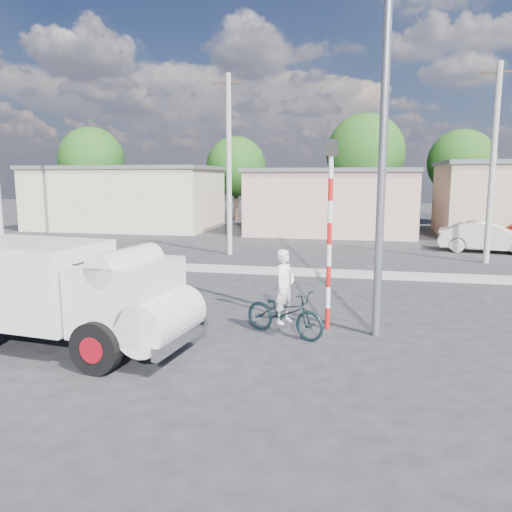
% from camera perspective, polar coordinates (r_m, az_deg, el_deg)
% --- Properties ---
extents(ground_plane, '(120.00, 120.00, 0.00)m').
position_cam_1_polar(ground_plane, '(11.25, -9.12, -9.39)').
color(ground_plane, '#262628').
rests_on(ground_plane, ground).
extents(median, '(40.00, 0.80, 0.16)m').
position_cam_1_polar(median, '(18.68, -0.28, -1.62)').
color(median, '#99968E').
rests_on(median, ground).
extents(truck, '(5.53, 2.62, 2.20)m').
position_cam_1_polar(truck, '(10.91, -20.90, -3.81)').
color(truck, black).
rests_on(truck, ground).
extents(bicycle, '(2.12, 1.48, 1.06)m').
position_cam_1_polar(bicycle, '(11.26, 3.27, -6.47)').
color(bicycle, black).
rests_on(bicycle, ground).
extents(cyclist, '(0.61, 0.71, 1.66)m').
position_cam_1_polar(cyclist, '(11.18, 3.28, -4.99)').
color(cyclist, silver).
rests_on(cyclist, ground).
extents(car_cream, '(4.62, 2.27, 1.46)m').
position_cam_1_polar(car_cream, '(25.95, 24.98, 1.99)').
color(car_cream, beige).
rests_on(car_cream, ground).
extents(traffic_pole, '(0.28, 0.18, 4.36)m').
position_cam_1_polar(traffic_pole, '(11.50, 8.44, 4.25)').
color(traffic_pole, red).
rests_on(traffic_pole, ground).
extents(streetlight, '(2.34, 0.22, 9.00)m').
position_cam_1_polar(streetlight, '(11.23, 13.60, 16.09)').
color(streetlight, slate).
rests_on(streetlight, ground).
extents(building_row, '(37.80, 7.30, 4.44)m').
position_cam_1_polar(building_row, '(32.09, 7.03, 6.48)').
color(building_row, '#C2B393').
rests_on(building_row, ground).
extents(tree_row, '(51.24, 7.43, 8.42)m').
position_cam_1_polar(tree_row, '(38.66, 17.58, 10.74)').
color(tree_row, '#38281E').
rests_on(tree_row, ground).
extents(utility_poles, '(35.40, 0.24, 8.00)m').
position_cam_1_polar(utility_poles, '(21.95, 10.46, 10.29)').
color(utility_poles, '#99968E').
rests_on(utility_poles, ground).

